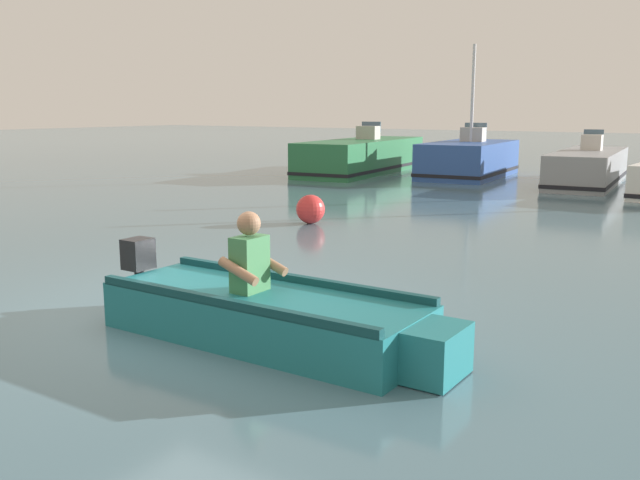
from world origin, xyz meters
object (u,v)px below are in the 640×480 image
at_px(rowboat_with_person, 269,314).
at_px(moored_boat_grey, 588,168).
at_px(moored_boat_blue, 469,160).
at_px(mooring_buoy, 311,209).
at_px(moored_boat_green, 362,157).

relative_size(rowboat_with_person, moored_boat_grey, 0.65).
relative_size(moored_boat_blue, moored_boat_grey, 0.82).
relative_size(rowboat_with_person, moored_boat_blue, 0.79).
height_order(rowboat_with_person, moored_boat_blue, moored_boat_blue).
xyz_separation_m(moored_boat_grey, mooring_buoy, (-2.75, -9.93, -0.18)).
distance_m(moored_boat_green, moored_boat_grey, 7.15).
distance_m(rowboat_with_person, moored_boat_blue, 16.41).
bearing_deg(moored_boat_grey, mooring_buoy, -105.50).
relative_size(moored_boat_grey, mooring_buoy, 10.54).
bearing_deg(moored_boat_green, moored_boat_blue, 9.26).
xyz_separation_m(moored_boat_green, moored_boat_blue, (3.52, 0.57, 0.01)).
height_order(moored_boat_blue, moored_boat_grey, moored_boat_blue).
xyz_separation_m(rowboat_with_person, moored_boat_blue, (-4.25, 15.85, 0.28)).
bearing_deg(moored_boat_green, mooring_buoy, -65.40).
bearing_deg(moored_boat_blue, moored_boat_grey, -3.66).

